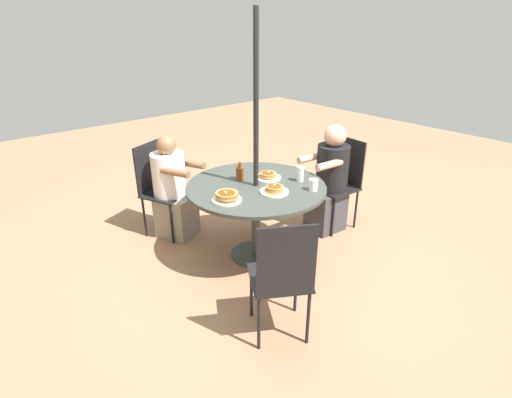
{
  "coord_description": "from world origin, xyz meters",
  "views": [
    {
      "loc": [
        -2.5,
        2.15,
        2.09
      ],
      "look_at": [
        0.0,
        0.0,
        0.59
      ],
      "focal_mm": 28.0,
      "sensor_mm": 36.0,
      "label": 1
    }
  ],
  "objects_px": {
    "pancake_plate_c": "(268,176)",
    "coffee_cup": "(313,185)",
    "pancake_plate_a": "(227,197)",
    "patio_table": "(256,194)",
    "patio_chair_south": "(158,184)",
    "syrup_bottle": "(240,173)",
    "diner_east": "(329,183)",
    "pancake_plate_b": "(274,190)",
    "patio_chair_north": "(282,275)",
    "diner_south": "(173,192)",
    "drinking_glass_a": "(300,174)",
    "patio_chair_east": "(341,178)"
  },
  "relations": [
    {
      "from": "pancake_plate_c",
      "to": "coffee_cup",
      "type": "xyz_separation_m",
      "value": [
        -0.47,
        -0.11,
        0.03
      ]
    },
    {
      "from": "pancake_plate_a",
      "to": "coffee_cup",
      "type": "distance_m",
      "value": 0.77
    },
    {
      "from": "patio_table",
      "to": "patio_chair_south",
      "type": "height_order",
      "value": "patio_chair_south"
    },
    {
      "from": "syrup_bottle",
      "to": "pancake_plate_a",
      "type": "bearing_deg",
      "value": 128.32
    },
    {
      "from": "diner_east",
      "to": "pancake_plate_b",
      "type": "xyz_separation_m",
      "value": [
        -0.14,
        0.92,
        0.22
      ]
    },
    {
      "from": "patio_table",
      "to": "patio_chair_north",
      "type": "bearing_deg",
      "value": 148.4
    },
    {
      "from": "patio_chair_south",
      "to": "coffee_cup",
      "type": "distance_m",
      "value": 1.63
    },
    {
      "from": "pancake_plate_a",
      "to": "coffee_cup",
      "type": "height_order",
      "value": "coffee_cup"
    },
    {
      "from": "diner_south",
      "to": "coffee_cup",
      "type": "height_order",
      "value": "diner_south"
    },
    {
      "from": "diner_east",
      "to": "pancake_plate_b",
      "type": "height_order",
      "value": "diner_east"
    },
    {
      "from": "patio_chair_south",
      "to": "drinking_glass_a",
      "type": "distance_m",
      "value": 1.48
    },
    {
      "from": "drinking_glass_a",
      "to": "pancake_plate_b",
      "type": "bearing_deg",
      "value": 96.65
    },
    {
      "from": "pancake_plate_b",
      "to": "coffee_cup",
      "type": "bearing_deg",
      "value": -122.11
    },
    {
      "from": "diner_east",
      "to": "syrup_bottle",
      "type": "xyz_separation_m",
      "value": [
        0.29,
        0.95,
        0.26
      ]
    },
    {
      "from": "coffee_cup",
      "to": "syrup_bottle",
      "type": "bearing_deg",
      "value": 27.76
    },
    {
      "from": "patio_table",
      "to": "patio_chair_north",
      "type": "height_order",
      "value": "patio_chair_north"
    },
    {
      "from": "patio_chair_south",
      "to": "pancake_plate_c",
      "type": "distance_m",
      "value": 1.18
    },
    {
      "from": "patio_chair_north",
      "to": "pancake_plate_a",
      "type": "distance_m",
      "value": 0.9
    },
    {
      "from": "patio_table",
      "to": "patio_chair_east",
      "type": "xyz_separation_m",
      "value": [
        -0.1,
        -1.11,
        -0.1
      ]
    },
    {
      "from": "diner_east",
      "to": "diner_south",
      "type": "relative_size",
      "value": 1.07
    },
    {
      "from": "patio_chair_north",
      "to": "syrup_bottle",
      "type": "xyz_separation_m",
      "value": [
        1.15,
        -0.56,
        0.25
      ]
    },
    {
      "from": "patio_chair_north",
      "to": "diner_south",
      "type": "bearing_deg",
      "value": 115.06
    },
    {
      "from": "diner_east",
      "to": "patio_chair_south",
      "type": "height_order",
      "value": "diner_east"
    },
    {
      "from": "patio_table",
      "to": "drinking_glass_a",
      "type": "distance_m",
      "value": 0.44
    },
    {
      "from": "pancake_plate_c",
      "to": "syrup_bottle",
      "type": "distance_m",
      "value": 0.26
    },
    {
      "from": "patio_table",
      "to": "pancake_plate_a",
      "type": "relative_size",
      "value": 5.05
    },
    {
      "from": "diner_south",
      "to": "drinking_glass_a",
      "type": "height_order",
      "value": "diner_south"
    },
    {
      "from": "syrup_bottle",
      "to": "coffee_cup",
      "type": "xyz_separation_m",
      "value": [
        -0.61,
        -0.32,
        -0.01
      ]
    },
    {
      "from": "pancake_plate_b",
      "to": "drinking_glass_a",
      "type": "height_order",
      "value": "drinking_glass_a"
    },
    {
      "from": "diner_east",
      "to": "pancake_plate_a",
      "type": "height_order",
      "value": "diner_east"
    },
    {
      "from": "patio_chair_south",
      "to": "coffee_cup",
      "type": "relative_size",
      "value": 9.4
    },
    {
      "from": "patio_table",
      "to": "pancake_plate_c",
      "type": "bearing_deg",
      "value": -73.98
    },
    {
      "from": "syrup_bottle",
      "to": "drinking_glass_a",
      "type": "xyz_separation_m",
      "value": [
        -0.39,
        -0.39,
        0.0
      ]
    },
    {
      "from": "patio_chair_east",
      "to": "pancake_plate_c",
      "type": "relative_size",
      "value": 3.84
    },
    {
      "from": "syrup_bottle",
      "to": "pancake_plate_c",
      "type": "bearing_deg",
      "value": -124.55
    },
    {
      "from": "patio_chair_east",
      "to": "coffee_cup",
      "type": "bearing_deg",
      "value": 116.19
    },
    {
      "from": "diner_east",
      "to": "coffee_cup",
      "type": "distance_m",
      "value": 0.75
    },
    {
      "from": "patio_chair_north",
      "to": "patio_chair_east",
      "type": "bearing_deg",
      "value": 58.15
    },
    {
      "from": "diner_east",
      "to": "patio_chair_south",
      "type": "relative_size",
      "value": 1.19
    },
    {
      "from": "pancake_plate_a",
      "to": "patio_chair_east",
      "type": "bearing_deg",
      "value": -90.32
    },
    {
      "from": "pancake_plate_c",
      "to": "coffee_cup",
      "type": "distance_m",
      "value": 0.48
    },
    {
      "from": "patio_chair_north",
      "to": "syrup_bottle",
      "type": "relative_size",
      "value": 5.64
    },
    {
      "from": "patio_chair_south",
      "to": "pancake_plate_c",
      "type": "height_order",
      "value": "patio_chair_south"
    },
    {
      "from": "pancake_plate_b",
      "to": "drinking_glass_a",
      "type": "bearing_deg",
      "value": -83.35
    },
    {
      "from": "patio_chair_south",
      "to": "diner_south",
      "type": "relative_size",
      "value": 0.89
    },
    {
      "from": "pancake_plate_a",
      "to": "syrup_bottle",
      "type": "relative_size",
      "value": 1.47
    },
    {
      "from": "patio_chair_east",
      "to": "pancake_plate_a",
      "type": "relative_size",
      "value": 3.84
    },
    {
      "from": "patio_chair_north",
      "to": "diner_east",
      "type": "relative_size",
      "value": 0.84
    },
    {
      "from": "syrup_bottle",
      "to": "pancake_plate_b",
      "type": "bearing_deg",
      "value": -175.78
    },
    {
      "from": "pancake_plate_c",
      "to": "patio_chair_east",
      "type": "bearing_deg",
      "value": -99.78
    }
  ]
}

